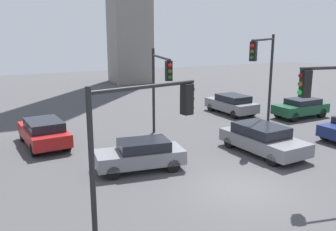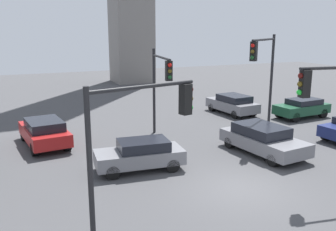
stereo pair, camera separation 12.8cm
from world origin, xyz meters
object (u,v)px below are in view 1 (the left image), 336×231
at_px(car_0, 44,132).
at_px(car_4, 232,104).
at_px(traffic_light_2, 145,124).
at_px(traffic_light_1, 263,65).
at_px(car_3, 141,154).
at_px(car_5, 301,107).
at_px(traffic_light_0, 161,78).
at_px(car_1, 263,139).

xyz_separation_m(car_0, car_4, (13.60, 2.44, -0.03)).
relative_size(traffic_light_2, car_4, 1.10).
height_order(traffic_light_1, car_4, traffic_light_1).
bearing_deg(traffic_light_2, car_3, 58.72).
height_order(traffic_light_1, car_5, traffic_light_1).
height_order(traffic_light_0, car_5, traffic_light_0).
bearing_deg(car_5, traffic_light_0, 1.45).
bearing_deg(car_0, car_3, -153.27).
bearing_deg(car_0, traffic_light_0, -111.65).
relative_size(car_0, car_1, 0.95).
height_order(traffic_light_1, car_3, traffic_light_1).
bearing_deg(traffic_light_2, car_1, 15.58).
distance_m(traffic_light_1, traffic_light_2, 11.89).
height_order(traffic_light_0, car_4, traffic_light_0).
bearing_deg(car_3, traffic_light_2, 77.68).
distance_m(car_3, car_4, 12.77).
relative_size(car_0, car_4, 1.05).
distance_m(traffic_light_2, car_3, 5.66).
bearing_deg(car_5, traffic_light_2, 27.94).
relative_size(car_0, car_3, 1.12).
height_order(car_1, car_4, car_1).
bearing_deg(traffic_light_2, traffic_light_1, 21.99).
bearing_deg(car_5, traffic_light_1, 21.55).
bearing_deg(traffic_light_1, car_1, 20.05).
distance_m(traffic_light_1, car_0, 12.63).
bearing_deg(car_0, traffic_light_2, -175.37).
xyz_separation_m(traffic_light_0, car_1, (3.86, -4.11, -2.81)).
relative_size(traffic_light_1, car_0, 1.30).
bearing_deg(traffic_light_2, traffic_light_0, 50.95).
xyz_separation_m(car_0, car_1, (9.97, -5.78, -0.03)).
relative_size(traffic_light_1, car_4, 1.37).
distance_m(traffic_light_0, traffic_light_1, 5.85).
height_order(traffic_light_2, car_5, traffic_light_2).
bearing_deg(car_3, car_0, -50.93).
height_order(traffic_light_0, traffic_light_2, traffic_light_0).
xyz_separation_m(traffic_light_0, car_4, (7.48, 4.11, -2.81)).
height_order(traffic_light_2, car_3, traffic_light_2).
bearing_deg(car_0, traffic_light_1, -112.32).
relative_size(traffic_light_0, car_0, 1.12).
bearing_deg(traffic_light_1, car_0, -50.74).
relative_size(car_3, car_5, 1.00).
height_order(traffic_light_2, car_4, traffic_light_2).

